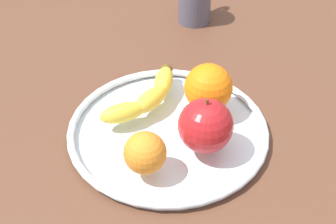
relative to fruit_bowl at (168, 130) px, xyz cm
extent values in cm
cube|color=brown|center=(0.00, 0.00, -2.92)|extent=(136.93, 136.93, 4.00)
cylinder|color=silver|center=(0.00, 0.00, -0.62)|extent=(31.10, 31.10, 0.60)
torus|color=silver|center=(0.00, 0.00, 0.28)|extent=(32.39, 32.39, 1.20)
ellipsoid|color=yellow|center=(-3.38, 6.62, 2.48)|extent=(8.22, 6.49, 3.19)
ellipsoid|color=yellow|center=(1.98, 5.28, 2.48)|extent=(7.68, 3.32, 3.19)
ellipsoid|color=yellow|center=(7.29, 6.80, 2.48)|extent=(8.18, 6.66, 3.19)
ellipsoid|color=brown|center=(10.23, 8.56, 2.48)|extent=(2.86, 2.94, 2.23)
sphere|color=#B01B1F|center=(0.21, -7.14, 5.05)|extent=(8.33, 8.33, 8.33)
cylinder|color=#593819|center=(0.21, -7.14, 9.41)|extent=(0.44, 0.44, 1.20)
sphere|color=orange|center=(8.00, -2.01, 4.87)|extent=(7.98, 7.98, 7.98)
sphere|color=orange|center=(-9.13, -3.14, 4.00)|extent=(6.24, 6.24, 6.24)
cylinder|color=#515062|center=(32.34, 18.64, 4.03)|extent=(7.01, 7.01, 9.89)
camera|label=1|loc=(-44.63, -35.86, 52.60)|focal=51.45mm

